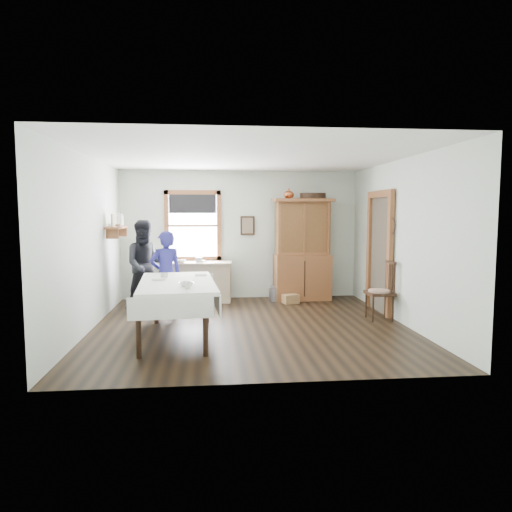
% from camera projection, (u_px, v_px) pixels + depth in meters
% --- Properties ---
extents(room, '(5.01, 5.01, 2.70)m').
position_uv_depth(room, '(250.00, 243.00, 7.24)').
color(room, black).
rests_on(room, ground).
extents(window, '(1.18, 0.07, 1.48)m').
position_uv_depth(window, '(193.00, 222.00, 9.56)').
color(window, white).
rests_on(window, room).
extents(doorway, '(0.09, 1.14, 2.22)m').
position_uv_depth(doorway, '(380.00, 249.00, 8.34)').
color(doorway, '#473E32').
rests_on(doorway, room).
extents(wall_shelf, '(0.24, 1.00, 0.44)m').
position_uv_depth(wall_shelf, '(117.00, 226.00, 8.51)').
color(wall_shelf, brown).
rests_on(wall_shelf, room).
extents(framed_picture, '(0.30, 0.04, 0.40)m').
position_uv_depth(framed_picture, '(248.00, 226.00, 9.67)').
color(framed_picture, '#321D11').
rests_on(framed_picture, room).
extents(rug_beater, '(0.01, 0.27, 0.27)m').
position_uv_depth(rug_beater, '(392.00, 219.00, 7.74)').
color(rug_beater, black).
rests_on(rug_beater, room).
extents(work_counter, '(1.47, 0.65, 0.82)m').
position_uv_depth(work_counter, '(197.00, 282.00, 9.37)').
color(work_counter, tan).
rests_on(work_counter, room).
extents(china_hutch, '(1.26, 0.63, 2.11)m').
position_uv_depth(china_hutch, '(302.00, 249.00, 9.53)').
color(china_hutch, brown).
rests_on(china_hutch, room).
extents(dining_table, '(1.26, 2.16, 0.83)m').
position_uv_depth(dining_table, '(177.00, 310.00, 6.63)').
color(dining_table, white).
rests_on(dining_table, room).
extents(spindle_chair, '(0.48, 0.48, 1.01)m').
position_uv_depth(spindle_chair, '(380.00, 290.00, 7.76)').
color(spindle_chair, '#321D11').
rests_on(spindle_chair, room).
extents(pail, '(0.32, 0.32, 0.27)m').
position_uv_depth(pail, '(275.00, 294.00, 9.45)').
color(pail, gray).
rests_on(pail, room).
extents(wicker_basket, '(0.35, 0.29, 0.18)m').
position_uv_depth(wicker_basket, '(291.00, 299.00, 9.20)').
color(wicker_basket, '#977144').
rests_on(wicker_basket, room).
extents(woman_blue, '(0.59, 0.48, 1.40)m').
position_uv_depth(woman_blue, '(166.00, 278.00, 7.89)').
color(woman_blue, navy).
rests_on(woman_blue, room).
extents(figure_dark, '(0.88, 0.76, 1.56)m').
position_uv_depth(figure_dark, '(146.00, 268.00, 8.56)').
color(figure_dark, black).
rests_on(figure_dark, room).
extents(table_cup_a, '(0.13, 0.13, 0.09)m').
position_uv_depth(table_cup_a, '(164.00, 276.00, 6.83)').
color(table_cup_a, silver).
rests_on(table_cup_a, dining_table).
extents(table_cup_b, '(0.13, 0.13, 0.10)m').
position_uv_depth(table_cup_b, '(187.00, 285.00, 5.95)').
color(table_cup_b, silver).
rests_on(table_cup_b, dining_table).
extents(table_bowl, '(0.26, 0.26, 0.06)m').
position_uv_depth(table_bowl, '(186.00, 284.00, 6.17)').
color(table_bowl, silver).
rests_on(table_bowl, dining_table).
extents(counter_book, '(0.22, 0.25, 0.02)m').
position_uv_depth(counter_book, '(196.00, 261.00, 9.33)').
color(counter_book, '#7A6651').
rests_on(counter_book, work_counter).
extents(counter_bowl, '(0.23, 0.23, 0.06)m').
position_uv_depth(counter_bowl, '(181.00, 261.00, 9.18)').
color(counter_bowl, silver).
rests_on(counter_bowl, work_counter).
extents(shelf_bowl, '(0.22, 0.22, 0.05)m').
position_uv_depth(shelf_bowl, '(117.00, 225.00, 8.52)').
color(shelf_bowl, silver).
rests_on(shelf_bowl, wall_shelf).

